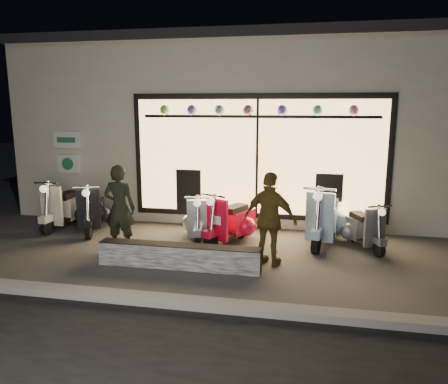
# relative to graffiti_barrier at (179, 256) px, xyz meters

# --- Properties ---
(ground) EXTENTS (40.00, 40.00, 0.00)m
(ground) POSITION_rel_graffiti_barrier_xyz_m (0.15, 0.65, -0.20)
(ground) COLOR #383533
(ground) RESTS_ON ground
(kerb) EXTENTS (40.00, 0.25, 0.12)m
(kerb) POSITION_rel_graffiti_barrier_xyz_m (0.15, -1.35, -0.14)
(kerb) COLOR slate
(kerb) RESTS_ON ground
(shop_building) EXTENTS (10.20, 6.23, 4.20)m
(shop_building) POSITION_rel_graffiti_barrier_xyz_m (0.15, 5.63, 1.90)
(shop_building) COLOR beige
(shop_building) RESTS_ON ground
(graffiti_barrier) EXTENTS (2.70, 0.28, 0.40)m
(graffiti_barrier) POSITION_rel_graffiti_barrier_xyz_m (0.00, 0.00, 0.00)
(graffiti_barrier) COLOR black
(graffiti_barrier) RESTS_ON ground
(scooter_silver) EXTENTS (0.58, 1.31, 0.93)m
(scooter_silver) POSITION_rel_graffiti_barrier_xyz_m (-0.09, 1.71, 0.17)
(scooter_silver) COLOR black
(scooter_silver) RESTS_ON ground
(scooter_red) EXTENTS (0.83, 1.37, 1.00)m
(scooter_red) POSITION_rel_graffiti_barrier_xyz_m (0.62, 1.61, 0.20)
(scooter_red) COLOR black
(scooter_red) RESTS_ON ground
(scooter_black) EXTENTS (0.79, 1.41, 1.02)m
(scooter_black) POSITION_rel_graffiti_barrier_xyz_m (-2.50, 1.85, 0.21)
(scooter_black) COLOR black
(scooter_black) RESTS_ON ground
(scooter_cream) EXTENTS (0.48, 1.46, 1.05)m
(scooter_cream) POSITION_rel_graffiti_barrier_xyz_m (-3.20, 2.01, 0.22)
(scooter_cream) COLOR black
(scooter_cream) RESTS_ON ground
(scooter_blue) EXTENTS (0.75, 1.61, 1.15)m
(scooter_blue) POSITION_rel_graffiti_barrier_xyz_m (2.40, 1.96, 0.26)
(scooter_blue) COLOR black
(scooter_blue) RESTS_ON ground
(scooter_grey) EXTENTS (0.71, 1.21, 0.88)m
(scooter_grey) POSITION_rel_graffiti_barrier_xyz_m (3.05, 1.78, 0.15)
(scooter_grey) COLOR black
(scooter_grey) RESTS_ON ground
(man) EXTENTS (0.59, 0.39, 1.59)m
(man) POSITION_rel_graffiti_barrier_xyz_m (-1.32, 0.68, 0.60)
(man) COLOR black
(man) RESTS_ON ground
(woman) EXTENTS (1.00, 0.66, 1.57)m
(woman) POSITION_rel_graffiti_barrier_xyz_m (1.44, 0.44, 0.59)
(woman) COLOR brown
(woman) RESTS_ON ground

